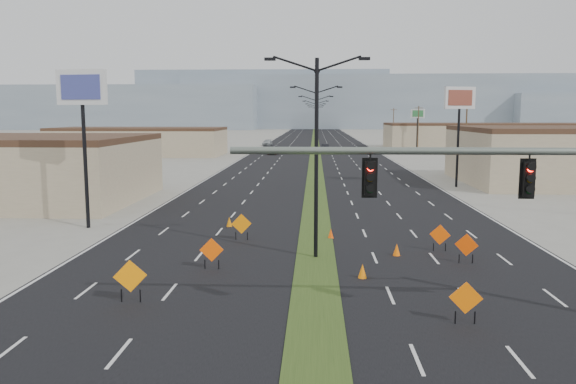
{
  "coord_description": "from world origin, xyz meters",
  "views": [
    {
      "loc": [
        -0.07,
        -16.01,
        7.23
      ],
      "look_at": [
        -1.48,
        13.3,
        3.2
      ],
      "focal_mm": 35.0,
      "sensor_mm": 36.0,
      "label": 1
    }
  ],
  "objects_px": {
    "cone_2": "(397,250)",
    "pole_sign_east_near": "(460,105)",
    "construction_sign_2": "(241,225)",
    "construction_sign_3": "(466,300)",
    "streetlight_3": "(315,124)",
    "construction_sign_5": "(440,236)",
    "streetlight_0": "(316,152)",
    "streetlight_5": "(315,121)",
    "car_mid": "(325,148)",
    "car_left": "(273,151)",
    "streetlight_6": "(315,120)",
    "streetlight_2": "(316,127)",
    "construction_sign_1": "(212,251)",
    "car_far": "(267,143)",
    "cone_3": "(229,222)",
    "construction_sign_0": "(130,278)",
    "cone_0": "(362,271)",
    "pole_sign_west": "(82,99)",
    "construction_sign_4": "(466,246)",
    "streetlight_1": "(316,133)",
    "streetlight_4": "(315,122)",
    "cone_1": "(331,234)",
    "pole_sign_east_far": "(418,117)"
  },
  "relations": [
    {
      "from": "streetlight_0",
      "to": "streetlight_3",
      "type": "xyz_separation_m",
      "value": [
        0.0,
        84.0,
        0.0
      ]
    },
    {
      "from": "construction_sign_3",
      "to": "cone_0",
      "type": "xyz_separation_m",
      "value": [
        -3.11,
        5.4,
        -0.56
      ]
    },
    {
      "from": "construction_sign_2",
      "to": "construction_sign_3",
      "type": "xyz_separation_m",
      "value": [
        9.5,
        -12.81,
        -0.02
      ]
    },
    {
      "from": "streetlight_4",
      "to": "pole_sign_west",
      "type": "relative_size",
      "value": 1.0
    },
    {
      "from": "streetlight_1",
      "to": "streetlight_3",
      "type": "distance_m",
      "value": 56.0
    },
    {
      "from": "streetlight_4",
      "to": "car_left",
      "type": "xyz_separation_m",
      "value": [
        -7.79,
        -36.32,
        -4.71
      ]
    },
    {
      "from": "car_far",
      "to": "construction_sign_2",
      "type": "relative_size",
      "value": 3.07
    },
    {
      "from": "streetlight_6",
      "to": "car_left",
      "type": "bearing_deg",
      "value": -94.83
    },
    {
      "from": "construction_sign_1",
      "to": "construction_sign_3",
      "type": "bearing_deg",
      "value": -38.09
    },
    {
      "from": "streetlight_1",
      "to": "cone_1",
      "type": "relative_size",
      "value": 16.92
    },
    {
      "from": "streetlight_2",
      "to": "car_mid",
      "type": "bearing_deg",
      "value": 86.25
    },
    {
      "from": "cone_0",
      "to": "construction_sign_1",
      "type": "bearing_deg",
      "value": 170.54
    },
    {
      "from": "streetlight_5",
      "to": "construction_sign_4",
      "type": "bearing_deg",
      "value": -87.0
    },
    {
      "from": "construction_sign_1",
      "to": "car_mid",
      "type": "bearing_deg",
      "value": 80.5
    },
    {
      "from": "construction_sign_4",
      "to": "pole_sign_east_near",
      "type": "relative_size",
      "value": 0.15
    },
    {
      "from": "streetlight_2",
      "to": "car_left",
      "type": "height_order",
      "value": "streetlight_2"
    },
    {
      "from": "cone_1",
      "to": "cone_3",
      "type": "bearing_deg",
      "value": 153.65
    },
    {
      "from": "construction_sign_4",
      "to": "car_left",
      "type": "bearing_deg",
      "value": 123.77
    },
    {
      "from": "cone_2",
      "to": "pole_sign_west",
      "type": "height_order",
      "value": "pole_sign_west"
    },
    {
      "from": "car_mid",
      "to": "construction_sign_2",
      "type": "relative_size",
      "value": 2.66
    },
    {
      "from": "streetlight_0",
      "to": "streetlight_5",
      "type": "height_order",
      "value": "same"
    },
    {
      "from": "car_left",
      "to": "cone_3",
      "type": "bearing_deg",
      "value": -81.7
    },
    {
      "from": "streetlight_6",
      "to": "pole_sign_east_far",
      "type": "height_order",
      "value": "streetlight_6"
    },
    {
      "from": "cone_2",
      "to": "pole_sign_east_near",
      "type": "distance_m",
      "value": 31.41
    },
    {
      "from": "streetlight_0",
      "to": "streetlight_6",
      "type": "relative_size",
      "value": 1.0
    },
    {
      "from": "construction_sign_1",
      "to": "construction_sign_3",
      "type": "xyz_separation_m",
      "value": [
        10.1,
        -6.57,
        0.01
      ]
    },
    {
      "from": "construction_sign_0",
      "to": "cone_1",
      "type": "height_order",
      "value": "construction_sign_0"
    },
    {
      "from": "streetlight_6",
      "to": "construction_sign_3",
      "type": "relative_size",
      "value": 6.57
    },
    {
      "from": "construction_sign_1",
      "to": "cone_3",
      "type": "height_order",
      "value": "construction_sign_1"
    },
    {
      "from": "streetlight_6",
      "to": "pole_sign_east_near",
      "type": "distance_m",
      "value": 139.55
    },
    {
      "from": "streetlight_4",
      "to": "streetlight_5",
      "type": "relative_size",
      "value": 1.0
    },
    {
      "from": "car_far",
      "to": "construction_sign_1",
      "type": "xyz_separation_m",
      "value": [
        6.55,
        -108.47,
        0.19
      ]
    },
    {
      "from": "car_mid",
      "to": "construction_sign_3",
      "type": "height_order",
      "value": "construction_sign_3"
    },
    {
      "from": "streetlight_0",
      "to": "streetlight_2",
      "type": "distance_m",
      "value": 56.0
    },
    {
      "from": "streetlight_6",
      "to": "construction_sign_3",
      "type": "height_order",
      "value": "streetlight_6"
    },
    {
      "from": "car_left",
      "to": "streetlight_4",
      "type": "bearing_deg",
      "value": 84.36
    },
    {
      "from": "streetlight_3",
      "to": "construction_sign_2",
      "type": "xyz_separation_m",
      "value": [
        -4.31,
        -80.19,
        -4.51
      ]
    },
    {
      "from": "construction_sign_1",
      "to": "pole_sign_east_near",
      "type": "height_order",
      "value": "pole_sign_east_near"
    },
    {
      "from": "car_far",
      "to": "car_left",
      "type": "bearing_deg",
      "value": -78.0
    },
    {
      "from": "streetlight_1",
      "to": "cone_2",
      "type": "relative_size",
      "value": 15.39
    },
    {
      "from": "construction_sign_4",
      "to": "cone_3",
      "type": "height_order",
      "value": "construction_sign_4"
    },
    {
      "from": "car_left",
      "to": "car_mid",
      "type": "xyz_separation_m",
      "value": [
        9.79,
        10.84,
        -0.03
      ]
    },
    {
      "from": "construction_sign_4",
      "to": "pole_sign_east_near",
      "type": "bearing_deg",
      "value": 99.58
    },
    {
      "from": "streetlight_3",
      "to": "construction_sign_5",
      "type": "relative_size",
      "value": 6.88
    },
    {
      "from": "streetlight_3",
      "to": "cone_3",
      "type": "xyz_separation_m",
      "value": [
        -5.63,
        -76.26,
        -5.09
      ]
    },
    {
      "from": "cone_2",
      "to": "streetlight_1",
      "type": "bearing_deg",
      "value": 98.67
    },
    {
      "from": "cone_1",
      "to": "streetlight_5",
      "type": "bearing_deg",
      "value": 90.38
    },
    {
      "from": "construction_sign_0",
      "to": "cone_0",
      "type": "height_order",
      "value": "construction_sign_0"
    },
    {
      "from": "car_far",
      "to": "cone_3",
      "type": "xyz_separation_m",
      "value": [
        5.83,
        -98.3,
        -0.37
      ]
    },
    {
      "from": "streetlight_0",
      "to": "cone_0",
      "type": "height_order",
      "value": "streetlight_0"
    }
  ]
}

